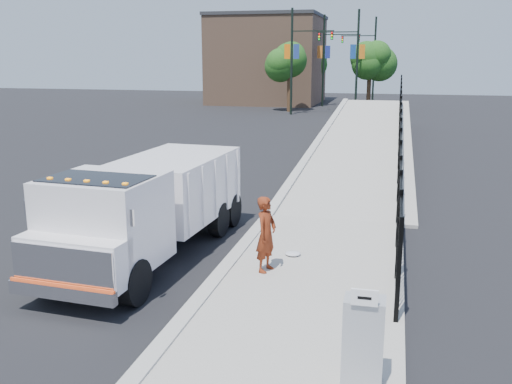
# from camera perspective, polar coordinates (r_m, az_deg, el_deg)

# --- Properties ---
(ground) EXTENTS (120.00, 120.00, 0.00)m
(ground) POSITION_cam_1_polar(r_m,az_deg,el_deg) (12.54, -2.75, -7.63)
(ground) COLOR black
(ground) RESTS_ON ground
(sidewalk) EXTENTS (3.55, 12.00, 0.12)m
(sidewalk) POSITION_cam_1_polar(r_m,az_deg,el_deg) (10.33, 4.52, -12.11)
(sidewalk) COLOR #9E998E
(sidewalk) RESTS_ON ground
(curb) EXTENTS (0.30, 12.00, 0.16)m
(curb) POSITION_cam_1_polar(r_m,az_deg,el_deg) (10.76, -5.84, -10.93)
(curb) COLOR #ADAAA3
(curb) RESTS_ON ground
(ramp) EXTENTS (3.95, 24.06, 3.19)m
(ramp) POSITION_cam_1_polar(r_m,az_deg,el_deg) (27.60, 11.06, 3.84)
(ramp) COLOR #9E998E
(ramp) RESTS_ON ground
(iron_fence) EXTENTS (0.10, 28.00, 1.80)m
(iron_fence) POSITION_cam_1_polar(r_m,az_deg,el_deg) (23.48, 14.12, 4.24)
(iron_fence) COLOR black
(iron_fence) RESTS_ON ground
(truck) EXTENTS (2.57, 6.82, 2.30)m
(truck) POSITION_cam_1_polar(r_m,az_deg,el_deg) (12.96, -10.86, -1.15)
(truck) COLOR black
(truck) RESTS_ON ground
(worker) EXTENTS (0.52, 0.66, 1.59)m
(worker) POSITION_cam_1_polar(r_m,az_deg,el_deg) (11.81, 1.03, -4.25)
(worker) COLOR maroon
(worker) RESTS_ON sidewalk
(utility_cabinet) EXTENTS (0.55, 0.40, 1.25)m
(utility_cabinet) POSITION_cam_1_polar(r_m,az_deg,el_deg) (8.11, 10.66, -14.46)
(utility_cabinet) COLOR gray
(utility_cabinet) RESTS_ON sidewalk
(arrow_sign) EXTENTS (0.35, 0.04, 0.22)m
(arrow_sign) POSITION_cam_1_polar(r_m,az_deg,el_deg) (7.60, 10.81, -10.32)
(arrow_sign) COLOR white
(arrow_sign) RESTS_ON utility_cabinet
(debris) EXTENTS (0.35, 0.35, 0.09)m
(debris) POSITION_cam_1_polar(r_m,az_deg,el_deg) (12.97, 3.71, -6.14)
(debris) COLOR silver
(debris) RESTS_ON sidewalk
(light_pole_0) EXTENTS (3.77, 0.22, 8.00)m
(light_pole_0) POSITION_cam_1_polar(r_m,az_deg,el_deg) (44.90, 3.98, 13.29)
(light_pole_0) COLOR black
(light_pole_0) RESTS_ON ground
(light_pole_1) EXTENTS (3.78, 0.22, 8.00)m
(light_pole_1) POSITION_cam_1_polar(r_m,az_deg,el_deg) (46.76, 9.71, 13.14)
(light_pole_1) COLOR black
(light_pole_1) RESTS_ON ground
(light_pole_2) EXTENTS (3.78, 0.22, 8.00)m
(light_pole_2) POSITION_cam_1_polar(r_m,az_deg,el_deg) (52.50, 7.11, 13.25)
(light_pole_2) COLOR black
(light_pole_2) RESTS_ON ground
(light_pole_3) EXTENTS (3.77, 0.22, 8.00)m
(light_pole_3) POSITION_cam_1_polar(r_m,az_deg,el_deg) (56.09, 11.44, 13.10)
(light_pole_3) COLOR black
(light_pole_3) RESTS_ON ground
(tree_0) EXTENTS (2.91, 2.91, 5.45)m
(tree_0) POSITION_cam_1_polar(r_m,az_deg,el_deg) (47.28, 3.39, 12.81)
(tree_0) COLOR #382314
(tree_0) RESTS_ON ground
(tree_1) EXTENTS (2.66, 2.66, 5.33)m
(tree_1) POSITION_cam_1_polar(r_m,az_deg,el_deg) (49.31, 11.33, 12.60)
(tree_1) COLOR #382314
(tree_1) RESTS_ON ground
(tree_2) EXTENTS (3.30, 3.30, 5.65)m
(tree_2) POSITION_cam_1_polar(r_m,az_deg,el_deg) (59.09, 5.49, 12.93)
(tree_2) COLOR #382314
(tree_2) RESTS_ON ground
(building) EXTENTS (10.00, 10.00, 8.00)m
(building) POSITION_cam_1_polar(r_m,az_deg,el_deg) (56.57, 1.21, 12.99)
(building) COLOR #8C664C
(building) RESTS_ON ground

